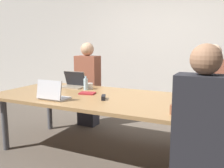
% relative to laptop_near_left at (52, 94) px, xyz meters
% --- Properties ---
extents(ground_plane, '(24.00, 24.00, 0.00)m').
position_rel_laptop_near_left_xyz_m(ground_plane, '(0.77, 0.43, -0.84)').
color(ground_plane, brown).
extents(curtain_wall, '(12.00, 0.06, 2.80)m').
position_rel_laptop_near_left_xyz_m(curtain_wall, '(0.77, 2.55, 0.56)').
color(curtain_wall, beige).
rests_on(curtain_wall, ground_plane).
extents(conference_table, '(3.48, 1.28, 0.77)m').
position_rel_laptop_near_left_xyz_m(conference_table, '(0.77, 0.43, -0.13)').
color(conference_table, '#9E7547').
rests_on(conference_table, ground_plane).
extents(laptop_near_left, '(0.34, 0.24, 0.24)m').
position_rel_laptop_near_left_xyz_m(laptop_near_left, '(0.00, 0.00, 0.00)').
color(laptop_near_left, silver).
rests_on(laptop_near_left, conference_table).
extents(laptop_far_right, '(0.37, 0.23, 0.24)m').
position_rel_laptop_near_left_xyz_m(laptop_far_right, '(1.72, 0.88, -0.00)').
color(laptop_far_right, '#333338').
rests_on(laptop_far_right, conference_table).
extents(person_far_right, '(0.40, 0.24, 1.42)m').
position_rel_laptop_near_left_xyz_m(person_far_right, '(1.68, 1.35, -0.15)').
color(person_far_right, '#2D2D38').
rests_on(person_far_right, ground_plane).
extents(cup_far_right, '(0.08, 0.08, 0.10)m').
position_rel_laptop_near_left_xyz_m(cup_far_right, '(1.43, 0.84, -0.02)').
color(cup_far_right, '#232328').
rests_on(cup_far_right, conference_table).
extents(bottle_far_right, '(0.07, 0.07, 0.25)m').
position_rel_laptop_near_left_xyz_m(bottle_far_right, '(1.43, 0.70, 0.04)').
color(bottle_far_right, black).
rests_on(bottle_far_right, conference_table).
extents(laptop_far_left, '(0.36, 0.24, 0.24)m').
position_rel_laptop_near_left_xyz_m(laptop_far_left, '(-0.24, 0.82, 0.00)').
color(laptop_far_left, gray).
rests_on(laptop_far_left, conference_table).
extents(person_far_left, '(0.40, 0.24, 1.45)m').
position_rel_laptop_near_left_xyz_m(person_far_left, '(-0.32, 1.36, -0.13)').
color(person_far_left, '#2D2D38').
rests_on(person_far_left, ground_plane).
extents(cup_far_left, '(0.09, 0.09, 0.09)m').
position_rel_laptop_near_left_xyz_m(cup_far_left, '(0.05, 0.80, -0.03)').
color(cup_far_left, white).
rests_on(cup_far_left, conference_table).
extents(bottle_far_left, '(0.06, 0.06, 0.20)m').
position_rel_laptop_near_left_xyz_m(bottle_far_left, '(0.04, 0.71, 0.02)').
color(bottle_far_left, '#ADD1E0').
rests_on(bottle_far_left, conference_table).
extents(laptop_near_right, '(0.33, 0.25, 0.24)m').
position_rel_laptop_near_left_xyz_m(laptop_near_right, '(1.70, 0.01, 0.00)').
color(laptop_near_right, '#B7B7BC').
rests_on(laptop_near_right, conference_table).
extents(person_near_right, '(0.40, 0.24, 1.44)m').
position_rel_laptop_near_left_xyz_m(person_near_right, '(1.75, -0.46, -0.14)').
color(person_near_right, '#2D2D38').
rests_on(person_near_right, ground_plane).
extents(cup_near_right, '(0.08, 0.08, 0.09)m').
position_rel_laptop_near_left_xyz_m(cup_near_right, '(1.44, 0.01, -0.02)').
color(cup_near_right, brown).
rests_on(cup_near_right, conference_table).
extents(stapler, '(0.10, 0.15, 0.05)m').
position_rel_laptop_near_left_xyz_m(stapler, '(0.55, 0.28, -0.04)').
color(stapler, black).
rests_on(stapler, conference_table).
extents(notebook, '(0.23, 0.19, 0.02)m').
position_rel_laptop_near_left_xyz_m(notebook, '(0.21, 0.47, -0.06)').
color(notebook, maroon).
rests_on(notebook, conference_table).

